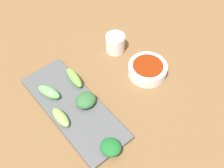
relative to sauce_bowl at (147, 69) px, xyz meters
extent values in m
cube|color=brown|center=(0.15, -0.03, -0.03)|extent=(2.10, 2.10, 0.02)
cylinder|color=white|center=(0.00, 0.00, 0.00)|extent=(0.12, 0.12, 0.04)
cylinder|color=maroon|center=(0.00, 0.00, 0.01)|extent=(0.10, 0.10, 0.02)
cube|color=#474B4C|center=(0.26, -0.04, -0.01)|extent=(0.14, 0.37, 0.01)
ellipsoid|color=#2B5C2F|center=(0.22, -0.03, 0.01)|extent=(0.07, 0.06, 0.03)
ellipsoid|color=#63B140|center=(0.20, -0.11, 0.01)|extent=(0.04, 0.09, 0.03)
ellipsoid|color=#5EAE58|center=(0.29, -0.12, 0.01)|extent=(0.05, 0.08, 0.03)
ellipsoid|color=#185A25|center=(0.26, 0.13, 0.00)|extent=(0.06, 0.06, 0.02)
ellipsoid|color=#77B24B|center=(0.31, -0.02, 0.00)|extent=(0.03, 0.07, 0.02)
cylinder|color=white|center=(0.01, -0.15, 0.01)|extent=(0.06, 0.06, 0.06)
camera|label=1|loc=(0.44, 0.36, 0.64)|focal=43.47mm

